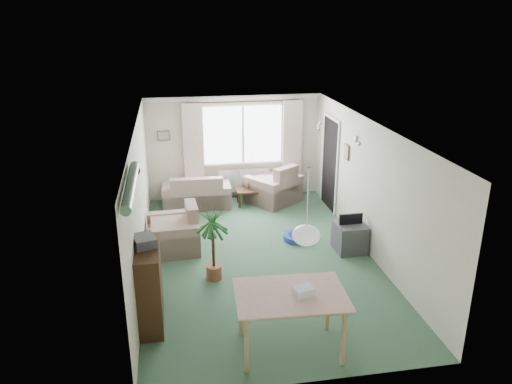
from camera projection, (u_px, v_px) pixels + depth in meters
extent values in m
plane|color=#33553C|center=(259.00, 258.00, 8.96)|extent=(6.50, 6.50, 0.00)
cube|color=white|center=(243.00, 134.00, 11.47)|extent=(1.80, 0.03, 1.30)
cube|color=black|center=(243.00, 102.00, 11.14)|extent=(2.60, 0.03, 0.03)
cube|color=beige|center=(193.00, 147.00, 11.27)|extent=(0.45, 0.08, 2.00)
cube|color=beige|center=(292.00, 143.00, 11.64)|extent=(0.45, 0.08, 2.00)
cube|color=white|center=(244.00, 180.00, 11.81)|extent=(1.20, 0.10, 0.55)
cube|color=black|center=(330.00, 164.00, 10.98)|extent=(0.03, 0.95, 2.00)
sphere|color=white|center=(306.00, 235.00, 6.36)|extent=(0.36, 0.36, 0.36)
cylinder|color=#196626|center=(131.00, 185.00, 5.74)|extent=(1.60, 1.60, 0.12)
sphere|color=silver|center=(319.00, 123.00, 9.25)|extent=(0.20, 0.20, 0.20)
sphere|color=silver|center=(358.00, 137.00, 8.18)|extent=(0.20, 0.20, 0.20)
cube|color=brown|center=(163.00, 135.00, 11.17)|extent=(0.28, 0.03, 0.22)
cube|color=brown|center=(347.00, 152.00, 9.86)|extent=(0.03, 0.24, 0.30)
cube|color=beige|center=(196.00, 190.00, 11.23)|extent=(1.53, 0.84, 0.75)
cube|color=beige|center=(273.00, 183.00, 11.46)|extent=(1.40, 1.39, 0.92)
cube|color=beige|center=(173.00, 228.00, 9.15)|extent=(0.96, 1.01, 0.87)
cube|color=black|center=(254.00, 197.00, 11.39)|extent=(0.84, 0.49, 0.37)
cube|color=#4C3227|center=(250.00, 186.00, 11.31)|extent=(0.12, 0.03, 0.16)
cube|color=black|center=(150.00, 286.00, 6.90)|extent=(0.33, 0.97, 1.18)
cube|color=#3F3D43|center=(144.00, 241.00, 6.73)|extent=(0.37, 0.42, 0.14)
cylinder|color=#216122|center=(213.00, 244.00, 8.05)|extent=(0.62, 0.62, 1.27)
cube|color=tan|center=(290.00, 322.00, 6.40)|extent=(1.35, 0.94, 0.81)
cube|color=white|center=(303.00, 291.00, 6.23)|extent=(0.28, 0.23, 0.12)
cube|color=#3B3C40|center=(350.00, 237.00, 9.17)|extent=(0.54, 0.59, 0.52)
cylinder|color=navy|center=(297.00, 237.00, 9.65)|extent=(0.57, 0.57, 0.11)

